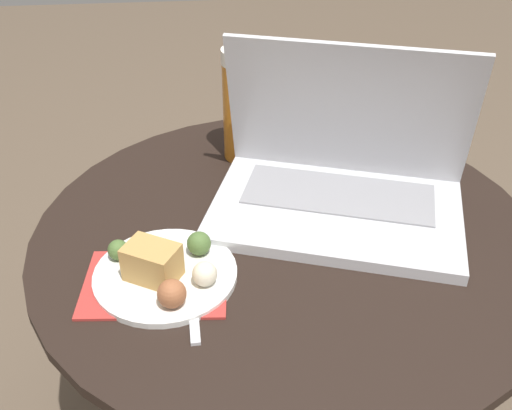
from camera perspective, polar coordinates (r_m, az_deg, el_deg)
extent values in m
cylinder|color=black|center=(1.07, 2.52, -12.92)|extent=(0.07, 0.07, 0.46)
cylinder|color=black|center=(0.90, 2.90, -2.61)|extent=(0.76, 0.76, 0.02)
cube|color=#B7332D|center=(0.81, -9.55, -7.36)|extent=(0.20, 0.15, 0.00)
cube|color=silver|center=(0.92, 7.57, -0.69)|extent=(0.43, 0.35, 0.02)
cube|color=gray|center=(0.95, 7.87, 1.05)|extent=(0.31, 0.20, 0.00)
cube|color=silver|center=(0.94, 8.79, 8.74)|extent=(0.38, 0.18, 0.23)
cube|color=black|center=(0.94, 8.77, 8.63)|extent=(0.34, 0.16, 0.21)
cylinder|color=#C6701E|center=(1.04, -1.17, 8.90)|extent=(0.07, 0.07, 0.17)
cylinder|color=white|center=(1.00, -1.24, 13.99)|extent=(0.07, 0.07, 0.02)
cylinder|color=silver|center=(0.82, -8.61, -6.55)|extent=(0.19, 0.19, 0.01)
cube|color=tan|center=(0.79, -9.86, -5.38)|extent=(0.08, 0.08, 0.05)
sphere|color=beige|center=(0.78, -4.90, -6.55)|extent=(0.03, 0.03, 0.03)
sphere|color=#4C6B33|center=(0.83, -5.46, -3.66)|extent=(0.03, 0.03, 0.03)
sphere|color=#4C6B33|center=(0.84, -13.00, -4.18)|extent=(0.03, 0.03, 0.03)
sphere|color=#9E5B38|center=(0.75, -8.02, -8.35)|extent=(0.04, 0.04, 0.04)
cube|color=silver|center=(0.77, -6.00, -9.60)|extent=(0.02, 0.13, 0.01)
cube|color=silver|center=(0.84, -6.31, -5.30)|extent=(0.03, 0.06, 0.01)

